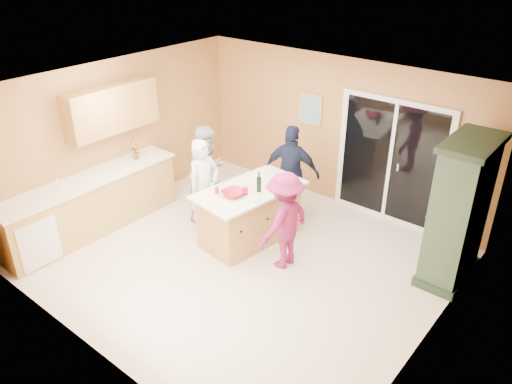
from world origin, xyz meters
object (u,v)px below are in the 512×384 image
Objects in this scene: woman_grey at (208,173)px; woman_magenta at (284,221)px; woman_white at (204,188)px; woman_navy at (292,172)px; green_hutch at (459,214)px; kitchen_island at (250,216)px.

woman_grey is 1.85m from woman_magenta.
woman_navy is (0.76, 1.30, 0.02)m from woman_white.
green_hutch is 3.90m from woman_grey.
woman_magenta reaches higher than kitchen_island.
green_hutch reaches higher than woman_navy.
woman_grey is (-1.00, 0.12, 0.40)m from kitchen_island.
green_hutch is at bearing -63.50° from woman_white.
woman_magenta is at bearing -147.56° from green_hutch.
green_hutch is 1.30× the size of woman_white.
woman_white is at bearing 41.55° from woman_navy.
green_hutch is 1.41× the size of woman_magenta.
woman_navy is (1.05, 0.90, -0.00)m from woman_grey.
woman_white reaches higher than kitchen_island.
woman_navy is at bearing -179.69° from green_hutch.
woman_magenta is (-1.97, -1.25, -0.28)m from green_hutch.
green_hutch reaches higher than kitchen_island.
woman_navy reaches higher than kitchen_island.
green_hutch is (2.79, 1.04, 0.59)m from kitchen_island.
woman_grey is (-0.29, 0.39, 0.02)m from woman_white.
woman_grey is at bearing -179.16° from kitchen_island.
woman_white is (-0.70, -0.27, 0.38)m from kitchen_island.
woman_white is 1.52m from woman_magenta.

